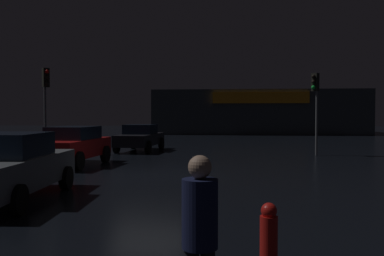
{
  "coord_description": "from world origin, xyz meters",
  "views": [
    {
      "loc": [
        2.85,
        -14.03,
        2.07
      ],
      "look_at": [
        0.98,
        5.59,
        1.42
      ],
      "focal_mm": 39.45,
      "sensor_mm": 36.0,
      "label": 1
    }
  ],
  "objects_px": {
    "pedestrian": "(200,231)",
    "car_crossing": "(140,137)",
    "car_far": "(73,145)",
    "store_building": "(257,112)",
    "fire_hydrant": "(269,243)",
    "traffic_signal_opposite": "(315,93)",
    "car_near": "(8,167)",
    "traffic_signal_cross_left": "(46,91)"
  },
  "relations": [
    {
      "from": "pedestrian",
      "to": "car_crossing",
      "type": "bearing_deg",
      "value": 104.05
    },
    {
      "from": "car_far",
      "to": "store_building",
      "type": "bearing_deg",
      "value": 73.16
    },
    {
      "from": "car_far",
      "to": "fire_hydrant",
      "type": "relative_size",
      "value": 4.33
    },
    {
      "from": "traffic_signal_opposite",
      "to": "car_far",
      "type": "height_order",
      "value": "traffic_signal_opposite"
    },
    {
      "from": "store_building",
      "to": "fire_hydrant",
      "type": "distance_m",
      "value": 41.4
    },
    {
      "from": "pedestrian",
      "to": "car_near",
      "type": "bearing_deg",
      "value": 131.49
    },
    {
      "from": "pedestrian",
      "to": "fire_hydrant",
      "type": "xyz_separation_m",
      "value": [
        0.75,
        1.3,
        -0.5
      ]
    },
    {
      "from": "traffic_signal_opposite",
      "to": "fire_hydrant",
      "type": "height_order",
      "value": "traffic_signal_opposite"
    },
    {
      "from": "car_far",
      "to": "pedestrian",
      "type": "xyz_separation_m",
      "value": [
        6.07,
        -12.49,
        0.15
      ]
    },
    {
      "from": "car_near",
      "to": "car_crossing",
      "type": "xyz_separation_m",
      "value": [
        0.22,
        13.63,
        -0.05
      ]
    },
    {
      "from": "traffic_signal_opposite",
      "to": "car_near",
      "type": "height_order",
      "value": "traffic_signal_opposite"
    },
    {
      "from": "fire_hydrant",
      "to": "store_building",
      "type": "bearing_deg",
      "value": 86.83
    },
    {
      "from": "traffic_signal_opposite",
      "to": "traffic_signal_cross_left",
      "type": "xyz_separation_m",
      "value": [
        -13.76,
        -0.6,
        0.15
      ]
    },
    {
      "from": "traffic_signal_cross_left",
      "to": "pedestrian",
      "type": "distance_m",
      "value": 19.63
    },
    {
      "from": "pedestrian",
      "to": "fire_hydrant",
      "type": "relative_size",
      "value": 1.71
    },
    {
      "from": "car_near",
      "to": "pedestrian",
      "type": "xyz_separation_m",
      "value": [
        5.06,
        -5.72,
        0.17
      ]
    },
    {
      "from": "car_near",
      "to": "fire_hydrant",
      "type": "xyz_separation_m",
      "value": [
        5.81,
        -4.42,
        -0.32
      ]
    },
    {
      "from": "traffic_signal_cross_left",
      "to": "fire_hydrant",
      "type": "xyz_separation_m",
      "value": [
        10.06,
        -15.83,
        -2.79
      ]
    },
    {
      "from": "traffic_signal_cross_left",
      "to": "pedestrian",
      "type": "relative_size",
      "value": 2.63
    },
    {
      "from": "traffic_signal_opposite",
      "to": "pedestrian",
      "type": "bearing_deg",
      "value": -104.07
    },
    {
      "from": "car_near",
      "to": "traffic_signal_cross_left",
      "type": "bearing_deg",
      "value": 110.45
    },
    {
      "from": "traffic_signal_opposite",
      "to": "traffic_signal_cross_left",
      "type": "bearing_deg",
      "value": -177.49
    },
    {
      "from": "car_crossing",
      "to": "store_building",
      "type": "bearing_deg",
      "value": 71.27
    },
    {
      "from": "store_building",
      "to": "car_far",
      "type": "bearing_deg",
      "value": -106.84
    },
    {
      "from": "store_building",
      "to": "car_near",
      "type": "distance_m",
      "value": 37.78
    },
    {
      "from": "traffic_signal_opposite",
      "to": "pedestrian",
      "type": "relative_size",
      "value": 2.44
    },
    {
      "from": "car_far",
      "to": "pedestrian",
      "type": "relative_size",
      "value": 2.53
    },
    {
      "from": "fire_hydrant",
      "to": "traffic_signal_cross_left",
      "type": "bearing_deg",
      "value": 122.44
    },
    {
      "from": "traffic_signal_opposite",
      "to": "car_crossing",
      "type": "xyz_separation_m",
      "value": [
        -9.29,
        1.62,
        -2.37
      ]
    },
    {
      "from": "fire_hydrant",
      "to": "pedestrian",
      "type": "bearing_deg",
      "value": -120.01
    },
    {
      "from": "car_far",
      "to": "pedestrian",
      "type": "bearing_deg",
      "value": -64.06
    },
    {
      "from": "traffic_signal_opposite",
      "to": "traffic_signal_cross_left",
      "type": "height_order",
      "value": "traffic_signal_cross_left"
    },
    {
      "from": "store_building",
      "to": "car_near",
      "type": "height_order",
      "value": "store_building"
    },
    {
      "from": "store_building",
      "to": "fire_hydrant",
      "type": "xyz_separation_m",
      "value": [
        -2.29,
        -41.3,
        -1.78
      ]
    },
    {
      "from": "car_crossing",
      "to": "car_near",
      "type": "bearing_deg",
      "value": -90.91
    },
    {
      "from": "car_near",
      "to": "car_crossing",
      "type": "relative_size",
      "value": 1.01
    },
    {
      "from": "traffic_signal_cross_left",
      "to": "car_crossing",
      "type": "height_order",
      "value": "traffic_signal_cross_left"
    },
    {
      "from": "store_building",
      "to": "pedestrian",
      "type": "height_order",
      "value": "store_building"
    },
    {
      "from": "traffic_signal_opposite",
      "to": "pedestrian",
      "type": "xyz_separation_m",
      "value": [
        -4.44,
        -17.73,
        -2.15
      ]
    },
    {
      "from": "traffic_signal_opposite",
      "to": "car_near",
      "type": "xyz_separation_m",
      "value": [
        -9.5,
        -12.01,
        -2.32
      ]
    },
    {
      "from": "traffic_signal_cross_left",
      "to": "car_crossing",
      "type": "distance_m",
      "value": 5.59
    },
    {
      "from": "car_near",
      "to": "pedestrian",
      "type": "bearing_deg",
      "value": -48.51
    }
  ]
}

